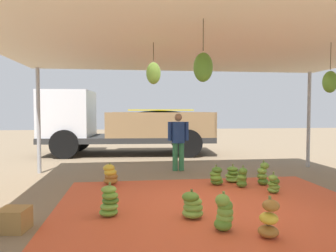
{
  "coord_description": "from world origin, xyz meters",
  "views": [
    {
      "loc": [
        -1.46,
        -5.37,
        1.66
      ],
      "look_at": [
        -0.42,
        2.87,
        1.25
      ],
      "focal_mm": 33.8,
      "sensor_mm": 36.0,
      "label": 1
    }
  ],
  "objects": [
    {
      "name": "banana_bunch_1",
      "position": [
        -1.76,
        -0.4,
        0.23
      ],
      "size": [
        0.41,
        0.41,
        0.53
      ],
      "color": "#60932D",
      "rests_on": "tarp_orange"
    },
    {
      "name": "tarp_orange",
      "position": [
        0.0,
        0.0,
        0.01
      ],
      "size": [
        5.41,
        4.06,
        0.01
      ],
      "primitive_type": "cube",
      "color": "#D1512D",
      "rests_on": "ground"
    },
    {
      "name": "banana_bunch_3",
      "position": [
        -0.16,
        -1.21,
        0.25
      ],
      "size": [
        0.37,
        0.37,
        0.54
      ],
      "color": "#518428",
      "rests_on": "tarp_orange"
    },
    {
      "name": "crate_0",
      "position": [
        -3.04,
        -0.84,
        0.16
      ],
      "size": [
        0.43,
        0.42,
        0.31
      ],
      "primitive_type": "cube",
      "rotation": [
        0.0,
        0.0,
        -0.14
      ],
      "color": "olive",
      "rests_on": "ground"
    },
    {
      "name": "banana_bunch_9",
      "position": [
        0.92,
        1.62,
        0.18
      ],
      "size": [
        0.42,
        0.45,
        0.42
      ],
      "color": "#75A83D",
      "rests_on": "tarp_orange"
    },
    {
      "name": "banana_bunch_5",
      "position": [
        0.97,
        1.12,
        0.21
      ],
      "size": [
        0.3,
        0.33,
        0.47
      ],
      "color": "#477523",
      "rests_on": "tarp_orange"
    },
    {
      "name": "ground_plane",
      "position": [
        0.0,
        3.0,
        0.0
      ],
      "size": [
        40.0,
        40.0,
        0.0
      ],
      "primitive_type": "plane",
      "color": "#7F6B51"
    },
    {
      "name": "tent_canopy",
      "position": [
        0.0,
        -0.1,
        2.75
      ],
      "size": [
        8.0,
        7.0,
        2.84
      ],
      "color": "#9EA0A5",
      "rests_on": "ground"
    },
    {
      "name": "banana_bunch_2",
      "position": [
        0.35,
        -1.52,
        0.24
      ],
      "size": [
        0.37,
        0.37,
        0.54
      ],
      "color": "#996628",
      "rests_on": "tarp_orange"
    },
    {
      "name": "banana_bunch_7",
      "position": [
        0.47,
        1.37,
        0.2
      ],
      "size": [
        0.37,
        0.36,
        0.46
      ],
      "color": "#518428",
      "rests_on": "tarp_orange"
    },
    {
      "name": "banana_bunch_6",
      "position": [
        1.41,
        0.55,
        0.19
      ],
      "size": [
        0.32,
        0.29,
        0.43
      ],
      "color": "#6B9E38",
      "rests_on": "tarp_orange"
    },
    {
      "name": "cargo_truck_main",
      "position": [
        -1.75,
        6.8,
        1.18
      ],
      "size": [
        6.46,
        2.73,
        2.4
      ],
      "color": "#2D2D2D",
      "rests_on": "ground"
    },
    {
      "name": "worker_0",
      "position": [
        -0.09,
        3.21,
        0.92
      ],
      "size": [
        0.58,
        0.35,
        1.58
      ],
      "color": "#337A4C",
      "rests_on": "ground"
    },
    {
      "name": "banana_bunch_10",
      "position": [
        1.5,
        1.25,
        0.25
      ],
      "size": [
        0.31,
        0.28,
        0.55
      ],
      "color": "#477523",
      "rests_on": "tarp_orange"
    },
    {
      "name": "banana_bunch_0",
      "position": [
        -0.49,
        -0.65,
        0.2
      ],
      "size": [
        0.42,
        0.4,
        0.44
      ],
      "color": "#75A83D",
      "rests_on": "tarp_orange"
    },
    {
      "name": "banana_bunch_4",
      "position": [
        -1.86,
        1.74,
        0.22
      ],
      "size": [
        0.42,
        0.42,
        0.49
      ],
      "color": "#996628",
      "rests_on": "tarp_orange"
    }
  ]
}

